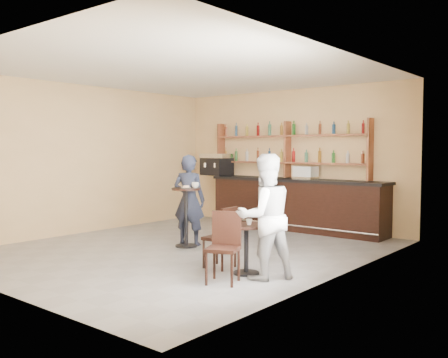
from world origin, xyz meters
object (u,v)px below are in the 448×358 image
Objects in this scene: pedestal_table at (186,217)px; chair_south at (223,248)px; man_main at (189,200)px; espresso_machine at (217,164)px; patron_second at (265,217)px; bar_counter at (296,204)px; pastry_case at (306,173)px; chair_west at (219,237)px; cafe_table at (246,249)px.

chair_south is (2.13, -1.52, -0.07)m from pedestal_table.
man_main reaches higher than pedestal_table.
patron_second reaches higher than espresso_machine.
pastry_case reaches higher than bar_counter.
espresso_machine is 0.45× the size of man_main.
man_main is at bearing -115.53° from pastry_case.
chair_west is at bearing 109.96° from chair_south.
man_main is 0.98× the size of patron_second.
chair_south is 0.74m from patron_second.
pedestal_table is (-0.79, -2.99, -0.74)m from pastry_case.
chair_west is at bearing -75.79° from bar_counter.
pedestal_table is 1.51× the size of cafe_table.
man_main is 1.94m from chair_west.
espresso_machine is at bearing 134.63° from cafe_table.
patron_second reaches higher than pastry_case.
chair_west is 1.00m from patron_second.
pastry_case is 4.78m from chair_south.
espresso_machine is 1.62× the size of pastry_case.
cafe_table is at bearing 80.57° from chair_west.
chair_west is at bearing -29.62° from pedestal_table.
patron_second is (1.89, -3.97, 0.30)m from bar_counter.
pedestal_table is at bearing 95.05° from man_main.
espresso_machine is 5.18m from chair_west.
cafe_table is at bearing -68.32° from patron_second.
pastry_case is 0.65× the size of cafe_table.
chair_west is 0.88m from chair_south.
patron_second is (2.44, -0.97, 0.33)m from pedestal_table.
bar_counter is 3.87× the size of pedestal_table.
cafe_table is 0.77× the size of chair_west.
man_main is (-0.63, -2.84, 0.28)m from bar_counter.
espresso_machine is at bearing 108.17° from chair_south.
man_main is 2.75m from patron_second.
espresso_machine is 0.70× the size of pedestal_table.
bar_counter is 4.40m from patron_second.
bar_counter is 4.21m from cafe_table.
cafe_table is 0.41× the size of patron_second.
man_main is (1.71, -2.84, -0.57)m from espresso_machine.
patron_second is (2.51, -1.13, 0.02)m from man_main.
chair_west is (1.53, -0.87, -0.08)m from pedestal_table.
pedestal_table is 2.65m from patron_second.
chair_west is 0.54× the size of patron_second.
pastry_case reaches higher than pedestal_table.
bar_counter is at bearing -170.02° from chair_west.
patron_second reaches higher than chair_west.
patron_second is at bearing -34.26° from espresso_machine.
man_main is 2.36× the size of cafe_table.
bar_counter is 0.76m from pastry_case.
patron_second is (1.65, -3.97, -0.42)m from pastry_case.
pastry_case is 4.02m from chair_west.
pedestal_table is 0.64× the size of man_main.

